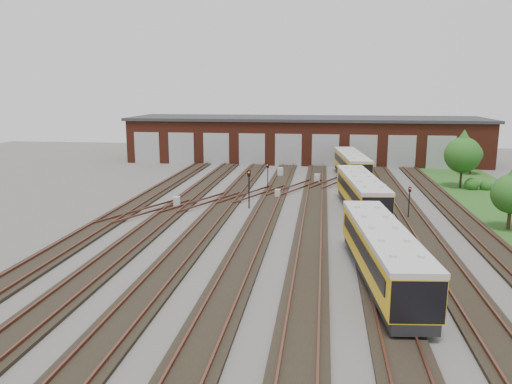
# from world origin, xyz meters

# --- Properties ---
(ground) EXTENTS (120.00, 120.00, 0.00)m
(ground) POSITION_xyz_m (0.00, 0.00, 0.00)
(ground) COLOR #4B4845
(ground) RESTS_ON ground
(track_network) EXTENTS (30.40, 70.00, 0.33)m
(track_network) POSITION_xyz_m (-0.17, 0.59, 0.11)
(track_network) COLOR black
(track_network) RESTS_ON ground
(maintenance_shed) EXTENTS (51.00, 12.50, 6.35)m
(maintenance_shed) POSITION_xyz_m (-0.01, 39.97, 3.20)
(maintenance_shed) COLOR #582216
(maintenance_shed) RESTS_ON ground
(metro_train) EXTENTS (3.78, 45.50, 2.75)m
(metro_train) POSITION_xyz_m (6.00, 8.64, 1.74)
(metro_train) COLOR black
(metro_train) RESTS_ON ground
(signal_mast_0) EXTENTS (0.25, 0.24, 2.79)m
(signal_mast_0) POSITION_xyz_m (-2.92, 17.06, 1.79)
(signal_mast_0) COLOR black
(signal_mast_0) RESTS_ON ground
(signal_mast_1) EXTENTS (0.28, 0.27, 3.41)m
(signal_mast_1) POSITION_xyz_m (-3.65, 8.81, 2.18)
(signal_mast_1) COLOR black
(signal_mast_1) RESTS_ON ground
(signal_mast_2) EXTENTS (0.25, 0.23, 2.63)m
(signal_mast_2) POSITION_xyz_m (5.95, 13.95, 1.69)
(signal_mast_2) COLOR black
(signal_mast_2) RESTS_ON ground
(signal_mast_3) EXTENTS (0.21, 0.20, 2.68)m
(signal_mast_3) POSITION_xyz_m (9.68, 6.84, 1.72)
(signal_mast_3) COLOR black
(signal_mast_3) RESTS_ON ground
(relay_cabinet_0) EXTENTS (0.70, 0.63, 1.00)m
(relay_cabinet_0) POSITION_xyz_m (-10.06, 8.20, 0.50)
(relay_cabinet_0) COLOR #B2B4B7
(relay_cabinet_0) RESTS_ON ground
(relay_cabinet_1) EXTENTS (0.72, 0.61, 1.13)m
(relay_cabinet_1) POSITION_xyz_m (-2.31, 25.27, 0.56)
(relay_cabinet_1) COLOR #B2B4B7
(relay_cabinet_1) RESTS_ON ground
(relay_cabinet_2) EXTENTS (0.52, 0.43, 0.86)m
(relay_cabinet_2) POSITION_xyz_m (-1.54, 13.40, 0.43)
(relay_cabinet_2) COLOR #B2B4B7
(relay_cabinet_2) RESTS_ON ground
(relay_cabinet_3) EXTENTS (0.66, 0.59, 0.96)m
(relay_cabinet_3) POSITION_xyz_m (8.77, 16.90, 0.48)
(relay_cabinet_3) COLOR #B2B4B7
(relay_cabinet_3) RESTS_ON ground
(relay_cabinet_4) EXTENTS (0.67, 0.58, 1.03)m
(relay_cabinet_4) POSITION_xyz_m (2.13, 21.83, 0.52)
(relay_cabinet_4) COLOR #B2B4B7
(relay_cabinet_4) RESTS_ON ground
(tree_0) EXTENTS (3.76, 3.76, 6.23)m
(tree_0) POSITION_xyz_m (17.30, 21.07, 4.00)
(tree_0) COLOR #332117
(tree_0) RESTS_ON ground
(tree_1) EXTENTS (2.66, 2.66, 4.41)m
(tree_1) POSITION_xyz_m (20.75, 30.13, 2.83)
(tree_1) COLOR #332117
(tree_1) RESTS_ON ground
(tree_3) EXTENTS (2.93, 2.93, 4.86)m
(tree_3) POSITION_xyz_m (16.58, 4.58, 3.12)
(tree_3) COLOR #332117
(tree_3) RESTS_ON ground
(bush_1) EXTENTS (1.22, 1.22, 1.22)m
(bush_1) POSITION_xyz_m (19.64, 20.21, 0.61)
(bush_1) COLOR #224D16
(bush_1) RESTS_ON ground
(bush_2) EXTENTS (1.46, 1.46, 1.46)m
(bush_2) POSITION_xyz_m (18.24, 20.27, 0.73)
(bush_2) COLOR #224D16
(bush_2) RESTS_ON ground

